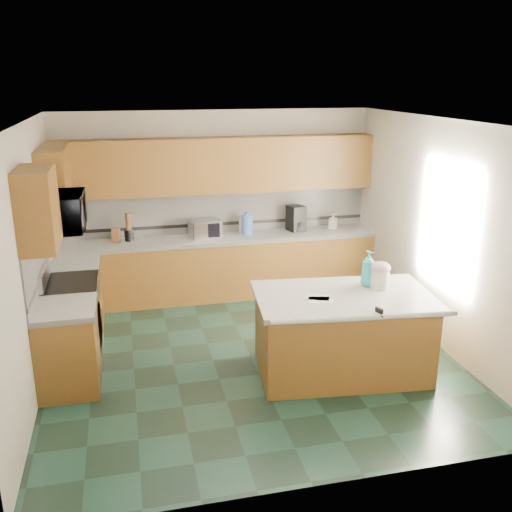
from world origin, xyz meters
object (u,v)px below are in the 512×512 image
object	(u,v)px
island_base	(342,336)
coffee_maker	(296,218)
toaster_oven	(205,228)
knife_block	(116,235)
soap_bottle_island	(368,268)
island_top	(344,297)
treat_jar	(380,279)

from	to	relation	value
island_base	coffee_maker	distance (m)	2.76
toaster_oven	knife_block	bearing A→B (deg)	168.38
island_base	soap_bottle_island	distance (m)	0.80
soap_bottle_island	island_top	bearing A→B (deg)	-170.94
treat_jar	soap_bottle_island	size ratio (longest dim) A/B	0.52
toaster_oven	soap_bottle_island	bearing A→B (deg)	-70.50
island_top	island_base	bearing A→B (deg)	0.00
island_top	knife_block	distance (m)	3.55
soap_bottle_island	knife_block	bearing A→B (deg)	117.22
island_base	island_top	distance (m)	0.46
island_base	soap_bottle_island	size ratio (longest dim) A/B	4.47
treat_jar	coffee_maker	xyz separation A→B (m)	(-0.17, 2.58, 0.09)
island_top	coffee_maker	xyz separation A→B (m)	(0.28, 2.66, 0.22)
island_top	treat_jar	size ratio (longest dim) A/B	9.10
soap_bottle_island	coffee_maker	bearing A→B (deg)	70.73
soap_bottle_island	toaster_oven	distance (m)	2.84
soap_bottle_island	knife_block	distance (m)	3.65
island_top	soap_bottle_island	xyz separation A→B (m)	(0.36, 0.21, 0.23)
island_base	coffee_maker	world-z (taller)	coffee_maker
island_base	treat_jar	xyz separation A→B (m)	(0.45, 0.09, 0.59)
island_top	soap_bottle_island	distance (m)	0.47
island_top	knife_block	world-z (taller)	knife_block
island_top	treat_jar	xyz separation A→B (m)	(0.45, 0.09, 0.13)
toaster_oven	coffee_maker	bearing A→B (deg)	-10.38
island_base	island_top	size ratio (longest dim) A/B	0.95
island_base	knife_block	bearing A→B (deg)	137.97
island_base	coffee_maker	xyz separation A→B (m)	(0.28, 2.66, 0.68)
knife_block	coffee_maker	distance (m)	2.65
island_top	knife_block	bearing A→B (deg)	137.97
soap_bottle_island	knife_block	xyz separation A→B (m)	(-2.73, 2.43, -0.10)
island_base	island_top	bearing A→B (deg)	0.00
soap_bottle_island	island_base	bearing A→B (deg)	-170.94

